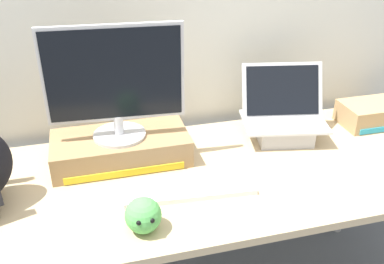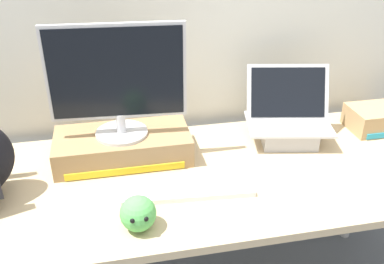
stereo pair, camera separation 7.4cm
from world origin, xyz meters
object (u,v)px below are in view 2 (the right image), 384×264
desktop_monitor (117,81)px  external_keyboard (187,187)px  toner_box_yellow (123,146)px  open_laptop (288,125)px  plush_toy (138,213)px

desktop_monitor → external_keyboard: desktop_monitor is taller
toner_box_yellow → open_laptop: bearing=1.0°
toner_box_yellow → desktop_monitor: size_ratio=1.04×
open_laptop → external_keyboard: open_laptop is taller
open_laptop → plush_toy: size_ratio=3.37×
plush_toy → external_keyboard: bearing=42.0°
toner_box_yellow → external_keyboard: 0.33m
external_keyboard → plush_toy: 0.25m
desktop_monitor → open_laptop: desktop_monitor is taller
desktop_monitor → plush_toy: (0.02, -0.43, -0.27)m
external_keyboard → plush_toy: bearing=-133.6°
external_keyboard → plush_toy: (-0.18, -0.17, 0.05)m
open_laptop → external_keyboard: bearing=-139.5°
desktop_monitor → plush_toy: size_ratio=4.43×
desktop_monitor → toner_box_yellow: bearing=88.4°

